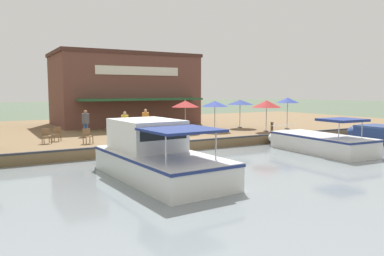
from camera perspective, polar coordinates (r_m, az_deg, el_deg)
ground_plane at (r=21.80m, az=-1.62°, el=-3.79°), size 220.00×220.00×0.00m
quay_deck at (r=31.81m, az=-10.95°, el=-0.34°), size 22.00×56.00×0.60m
quay_edge_fender at (r=21.79m, az=-1.74°, el=-2.07°), size 0.20×50.40×0.10m
waterfront_restaurant at (r=34.64m, az=-10.27°, el=5.84°), size 9.00×12.23×6.26m
patio_umbrella_mid_patio_left at (r=26.92m, az=-1.03°, el=3.68°), size 2.01×2.01×2.32m
patio_umbrella_back_row at (r=28.01m, az=11.29°, el=3.62°), size 2.14×2.14×2.34m
patio_umbrella_mid_patio_right at (r=30.09m, az=14.37°, el=4.10°), size 1.78×1.78×2.50m
patio_umbrella_by_entrance at (r=27.92m, az=3.50°, el=3.70°), size 2.03×2.03×2.27m
patio_umbrella_far_corner at (r=30.59m, az=7.34°, el=3.91°), size 2.12×2.12×2.30m
cafe_chair_facing_river at (r=23.70m, az=-19.92°, el=-0.74°), size 0.60×0.60×0.85m
cafe_chair_under_first_umbrella at (r=27.90m, az=-5.28°, el=0.50°), size 0.55×0.55×0.85m
cafe_chair_beside_entrance at (r=23.68m, az=-9.42°, el=-0.48°), size 0.46×0.46×0.85m
cafe_chair_mid_patio at (r=22.82m, az=-21.34°, el=-1.03°), size 0.49×0.49×0.85m
cafe_chair_back_row_seat at (r=22.02m, az=-15.65°, el=-1.08°), size 0.51×0.51×0.85m
person_near_entrance at (r=25.78m, az=-15.91°, el=1.23°), size 0.49×0.49×1.72m
person_at_quay_edge at (r=26.13m, az=-7.09°, el=1.48°), size 0.49×0.49×1.73m
person_mid_patio at (r=24.33m, az=-10.20°, el=1.02°), size 0.47×0.47×1.67m
motorboat_fourth_along at (r=15.75m, az=-6.37°, el=-4.14°), size 8.17×3.44×2.31m
motorboat_distant_upstream at (r=23.21m, az=17.96°, el=-1.89°), size 7.19×2.78×2.02m
mooring_post at (r=26.05m, az=12.08°, el=-0.05°), size 0.22×0.22×0.87m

